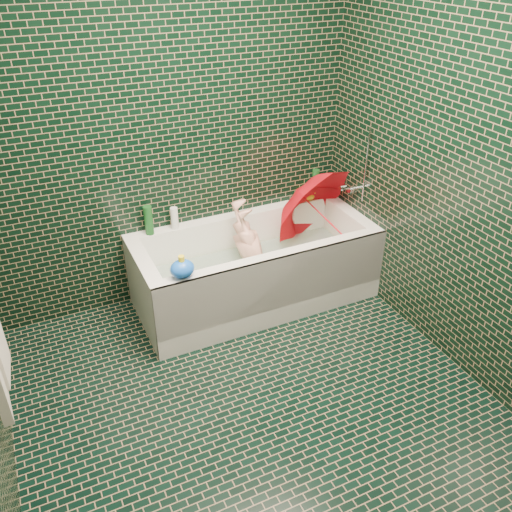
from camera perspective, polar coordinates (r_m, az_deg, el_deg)
name	(u,v)px	position (r m, az deg, el deg)	size (l,w,h in m)	color
floor	(260,411)	(3.24, 0.41, -15.99)	(2.80, 2.80, 0.00)	black
wall_back	(168,129)	(3.69, -9.24, 13.07)	(2.80, 2.80, 0.00)	black
wall_front	(499,444)	(1.59, 24.20, -17.59)	(2.80, 2.80, 0.00)	black
wall_right	(476,170)	(3.21, 22.17, 8.34)	(2.80, 2.80, 0.00)	black
bathtub	(256,275)	(3.95, -0.03, -2.01)	(1.70, 0.75, 0.55)	white
bath_mat	(255,280)	(3.99, -0.14, -2.55)	(1.35, 0.47, 0.01)	#50CB28
water	(255,264)	(3.91, -0.14, -0.80)	(1.48, 0.53, 0.00)	silver
faucet	(356,184)	(4.06, 10.45, 7.45)	(0.18, 0.19, 0.55)	silver
child	(255,260)	(3.94, -0.09, -0.41)	(0.33, 0.22, 0.90)	#EEA895
umbrella	(323,217)	(4.03, 7.11, 4.15)	(0.68, 0.68, 0.59)	red
soap_bottle_a	(327,195)	(4.40, 7.53, 6.43)	(0.10, 0.10, 0.25)	white
soap_bottle_b	(324,196)	(4.37, 7.20, 6.28)	(0.08, 0.09, 0.19)	#551C6C
soap_bottle_c	(319,196)	(4.37, 6.61, 6.32)	(0.15, 0.15, 0.19)	#154A1C
bottle_right_tall	(315,183)	(4.31, 6.27, 7.62)	(0.06, 0.06, 0.23)	#154A1C
bottle_right_pump	(320,186)	(4.32, 6.74, 7.29)	(0.05, 0.05, 0.18)	silver
bottle_left_tall	(149,220)	(3.81, -11.24, 3.72)	(0.06, 0.06, 0.21)	#154A1C
bottle_left_short	(174,218)	(3.85, -8.58, 3.95)	(0.05, 0.05, 0.16)	white
rubber_duck	(310,195)	(4.27, 5.74, 6.36)	(0.11, 0.09, 0.09)	yellow
bath_toy	(182,269)	(3.30, -7.77, -1.32)	(0.18, 0.16, 0.15)	blue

